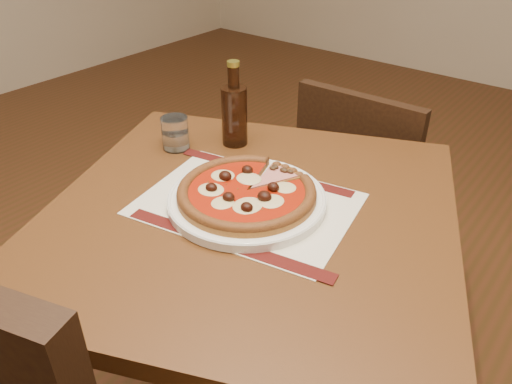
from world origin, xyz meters
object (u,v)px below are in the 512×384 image
pizza (246,192)px  water_glass (175,133)px  table (250,248)px  chair_far (363,188)px  plate (247,200)px  bottle (234,113)px

pizza → water_glass: (-0.29, 0.09, 0.01)m
table → chair_far: (-0.05, 0.64, -0.19)m
pizza → plate: bearing=84.1°
plate → pizza: bearing=-95.9°
plate → bottle: (-0.20, 0.20, 0.07)m
chair_far → bottle: size_ratio=3.89×
water_glass → table: bearing=-17.2°
chair_far → bottle: (-0.16, -0.44, 0.37)m
chair_far → pizza: (0.04, -0.64, 0.32)m
chair_far → water_glass: size_ratio=10.17×
chair_far → pizza: 0.71m
table → chair_far: size_ratio=1.29×
plate → water_glass: water_glass is taller
pizza → water_glass: bearing=163.4°
chair_far → plate: bearing=92.6°
table → pizza: (-0.02, 0.01, 0.13)m
pizza → water_glass: water_glass is taller
plate → water_glass: size_ratio=4.02×
table → pizza: pizza is taller
table → plate: (-0.01, 0.01, 0.11)m
pizza → water_glass: 0.31m
table → bottle: bearing=136.1°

